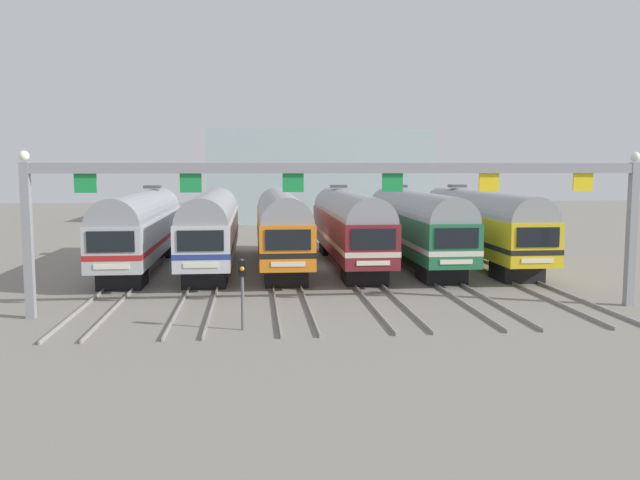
{
  "coord_description": "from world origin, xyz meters",
  "views": [
    {
      "loc": [
        -3.83,
        -42.14,
        6.29
      ],
      "look_at": [
        0.14,
        -1.94,
        1.9
      ],
      "focal_mm": 37.71,
      "sensor_mm": 36.0,
      "label": 1
    }
  ],
  "objects_px": {
    "commuter_train_green": "(415,224)",
    "catenary_gantry": "(343,189)",
    "commuter_train_orange": "(281,225)",
    "commuter_train_silver": "(212,225)",
    "yard_signal_mast": "(242,281)",
    "commuter_train_stainless": "(141,226)",
    "commuter_train_yellow": "(480,223)",
    "commuter_train_maroon": "(348,224)"
  },
  "relations": [
    {
      "from": "commuter_train_stainless",
      "to": "commuter_train_green",
      "type": "height_order",
      "value": "same"
    },
    {
      "from": "commuter_train_green",
      "to": "yard_signal_mast",
      "type": "relative_size",
      "value": 6.51
    },
    {
      "from": "commuter_train_orange",
      "to": "commuter_train_yellow",
      "type": "distance_m",
      "value": 12.9
    },
    {
      "from": "commuter_train_stainless",
      "to": "commuter_train_yellow",
      "type": "bearing_deg",
      "value": 0.0
    },
    {
      "from": "commuter_train_silver",
      "to": "catenary_gantry",
      "type": "xyz_separation_m",
      "value": [
        6.45,
        -13.49,
        2.69
      ]
    },
    {
      "from": "catenary_gantry",
      "to": "commuter_train_green",
      "type": "bearing_deg",
      "value": 64.45
    },
    {
      "from": "catenary_gantry",
      "to": "commuter_train_stainless",
      "type": "bearing_deg",
      "value": 128.54
    },
    {
      "from": "yard_signal_mast",
      "to": "commuter_train_stainless",
      "type": "bearing_deg",
      "value": 111.42
    },
    {
      "from": "commuter_train_silver",
      "to": "catenary_gantry",
      "type": "height_order",
      "value": "catenary_gantry"
    },
    {
      "from": "commuter_train_silver",
      "to": "commuter_train_maroon",
      "type": "relative_size",
      "value": 1.0
    },
    {
      "from": "commuter_train_green",
      "to": "yard_signal_mast",
      "type": "distance_m",
      "value": 19.67
    },
    {
      "from": "commuter_train_silver",
      "to": "commuter_train_maroon",
      "type": "height_order",
      "value": "commuter_train_maroon"
    },
    {
      "from": "commuter_train_yellow",
      "to": "catenary_gantry",
      "type": "bearing_deg",
      "value": -128.54
    },
    {
      "from": "commuter_train_maroon",
      "to": "commuter_train_orange",
      "type": "bearing_deg",
      "value": -179.94
    },
    {
      "from": "commuter_train_yellow",
      "to": "commuter_train_green",
      "type": "bearing_deg",
      "value": 180.0
    },
    {
      "from": "commuter_train_silver",
      "to": "commuter_train_green",
      "type": "height_order",
      "value": "commuter_train_green"
    },
    {
      "from": "commuter_train_yellow",
      "to": "yard_signal_mast",
      "type": "height_order",
      "value": "commuter_train_yellow"
    },
    {
      "from": "catenary_gantry",
      "to": "yard_signal_mast",
      "type": "distance_m",
      "value": 6.24
    },
    {
      "from": "commuter_train_green",
      "to": "commuter_train_yellow",
      "type": "height_order",
      "value": "same"
    },
    {
      "from": "commuter_train_silver",
      "to": "catenary_gantry",
      "type": "bearing_deg",
      "value": -64.45
    },
    {
      "from": "commuter_train_green",
      "to": "commuter_train_orange",
      "type": "bearing_deg",
      "value": -179.97
    },
    {
      "from": "commuter_train_orange",
      "to": "yard_signal_mast",
      "type": "height_order",
      "value": "commuter_train_orange"
    },
    {
      "from": "commuter_train_maroon",
      "to": "yard_signal_mast",
      "type": "distance_m",
      "value": 17.69
    },
    {
      "from": "commuter_train_green",
      "to": "catenary_gantry",
      "type": "xyz_separation_m",
      "value": [
        -6.45,
        -13.5,
        2.68
      ]
    },
    {
      "from": "commuter_train_green",
      "to": "yard_signal_mast",
      "type": "bearing_deg",
      "value": -123.17
    },
    {
      "from": "commuter_train_stainless",
      "to": "yard_signal_mast",
      "type": "xyz_separation_m",
      "value": [
        6.45,
        -16.45,
        -0.74
      ]
    },
    {
      "from": "commuter_train_stainless",
      "to": "commuter_train_orange",
      "type": "xyz_separation_m",
      "value": [
        8.6,
        -0.0,
        -0.0
      ]
    },
    {
      "from": "yard_signal_mast",
      "to": "commuter_train_yellow",
      "type": "bearing_deg",
      "value": 47.54
    },
    {
      "from": "commuter_train_orange",
      "to": "commuter_train_silver",
      "type": "bearing_deg",
      "value": 180.0
    },
    {
      "from": "commuter_train_green",
      "to": "commuter_train_yellow",
      "type": "distance_m",
      "value": 4.3
    },
    {
      "from": "commuter_train_maroon",
      "to": "catenary_gantry",
      "type": "relative_size",
      "value": 0.68
    },
    {
      "from": "commuter_train_silver",
      "to": "commuter_train_orange",
      "type": "distance_m",
      "value": 4.3
    },
    {
      "from": "commuter_train_stainless",
      "to": "commuter_train_silver",
      "type": "bearing_deg",
      "value": -0.06
    },
    {
      "from": "commuter_train_orange",
      "to": "commuter_train_maroon",
      "type": "height_order",
      "value": "commuter_train_maroon"
    },
    {
      "from": "commuter_train_orange",
      "to": "catenary_gantry",
      "type": "bearing_deg",
      "value": -80.94
    },
    {
      "from": "commuter_train_orange",
      "to": "catenary_gantry",
      "type": "relative_size",
      "value": 0.68
    },
    {
      "from": "commuter_train_yellow",
      "to": "yard_signal_mast",
      "type": "xyz_separation_m",
      "value": [
        -15.06,
        -16.45,
        -0.74
      ]
    },
    {
      "from": "commuter_train_maroon",
      "to": "catenary_gantry",
      "type": "distance_m",
      "value": 13.93
    },
    {
      "from": "commuter_train_orange",
      "to": "yard_signal_mast",
      "type": "xyz_separation_m",
      "value": [
        -2.15,
        -16.45,
        -0.74
      ]
    },
    {
      "from": "commuter_train_green",
      "to": "commuter_train_yellow",
      "type": "relative_size",
      "value": 1.0
    },
    {
      "from": "commuter_train_silver",
      "to": "commuter_train_green",
      "type": "xyz_separation_m",
      "value": [
        12.9,
        0.0,
        0.0
      ]
    },
    {
      "from": "commuter_train_silver",
      "to": "commuter_train_maroon",
      "type": "xyz_separation_m",
      "value": [
        8.6,
        0.0,
        0.0
      ]
    }
  ]
}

